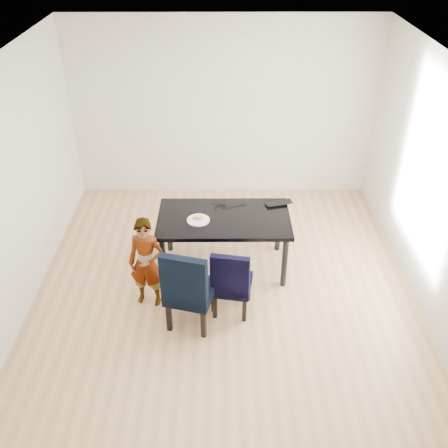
{
  "coord_description": "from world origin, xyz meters",
  "views": [
    {
      "loc": [
        -0.02,
        -4.56,
        3.99
      ],
      "look_at": [
        0.0,
        0.2,
        0.85
      ],
      "focal_mm": 40.0,
      "sensor_mm": 36.0,
      "label": 1
    }
  ],
  "objects_px": {
    "chair_left": "(191,285)",
    "plate": "(198,220)",
    "child": "(147,263)",
    "chair_right": "(232,279)",
    "laptop": "(278,201)",
    "dining_table": "(224,242)"
  },
  "relations": [
    {
      "from": "chair_right",
      "to": "child",
      "type": "relative_size",
      "value": 0.78
    },
    {
      "from": "chair_right",
      "to": "laptop",
      "type": "relative_size",
      "value": 2.54
    },
    {
      "from": "dining_table",
      "to": "laptop",
      "type": "xyz_separation_m",
      "value": [
        0.68,
        0.35,
        0.39
      ]
    },
    {
      "from": "plate",
      "to": "child",
      "type": "bearing_deg",
      "value": -134.3
    },
    {
      "from": "dining_table",
      "to": "child",
      "type": "bearing_deg",
      "value": -143.14
    },
    {
      "from": "chair_right",
      "to": "child",
      "type": "xyz_separation_m",
      "value": [
        -0.96,
        0.13,
        0.13
      ]
    },
    {
      "from": "chair_left",
      "to": "plate",
      "type": "bearing_deg",
      "value": 101.77
    },
    {
      "from": "dining_table",
      "to": "laptop",
      "type": "distance_m",
      "value": 0.86
    },
    {
      "from": "chair_left",
      "to": "laptop",
      "type": "xyz_separation_m",
      "value": [
        1.04,
        1.32,
        0.25
      ]
    },
    {
      "from": "child",
      "to": "plate",
      "type": "distance_m",
      "value": 0.83
    },
    {
      "from": "laptop",
      "to": "chair_right",
      "type": "bearing_deg",
      "value": 48.64
    },
    {
      "from": "chair_left",
      "to": "chair_right",
      "type": "relative_size",
      "value": 1.17
    },
    {
      "from": "child",
      "to": "plate",
      "type": "height_order",
      "value": "child"
    },
    {
      "from": "dining_table",
      "to": "chair_left",
      "type": "height_order",
      "value": "chair_left"
    },
    {
      "from": "laptop",
      "to": "chair_left",
      "type": "bearing_deg",
      "value": 38.06
    },
    {
      "from": "chair_left",
      "to": "child",
      "type": "distance_m",
      "value": 0.6
    },
    {
      "from": "child",
      "to": "plate",
      "type": "relative_size",
      "value": 4.15
    },
    {
      "from": "dining_table",
      "to": "chair_right",
      "type": "distance_m",
      "value": 0.79
    },
    {
      "from": "chair_left",
      "to": "child",
      "type": "relative_size",
      "value": 0.91
    },
    {
      "from": "chair_left",
      "to": "plate",
      "type": "distance_m",
      "value": 0.93
    },
    {
      "from": "child",
      "to": "chair_right",
      "type": "bearing_deg",
      "value": 2.51
    },
    {
      "from": "chair_left",
      "to": "chair_right",
      "type": "distance_m",
      "value": 0.49
    }
  ]
}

